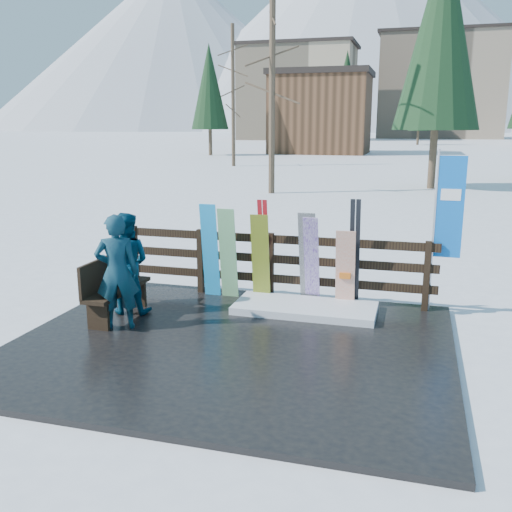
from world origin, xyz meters
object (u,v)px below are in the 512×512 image
(bench, at_px, (113,285))
(person_back, at_px, (126,263))
(snowboard_3, at_px, (312,261))
(rental_flag, at_px, (446,213))
(person_front, at_px, (117,272))
(snowboard_1, at_px, (228,254))
(snowboard_0, at_px, (210,251))
(snowboard_5, at_px, (345,269))
(snowboard_2, at_px, (260,258))
(snowboard_4, at_px, (308,259))

(bench, bearing_deg, person_back, 71.30)
(snowboard_3, relative_size, rental_flag, 0.60)
(person_front, bearing_deg, snowboard_1, -146.51)
(snowboard_0, xyz_separation_m, snowboard_5, (2.35, 0.00, -0.17))
(snowboard_2, xyz_separation_m, snowboard_5, (1.44, 0.00, -0.10))
(person_front, bearing_deg, person_back, -97.50)
(bench, distance_m, snowboard_0, 1.83)
(snowboard_1, xyz_separation_m, person_front, (-1.09, -1.86, 0.06))
(snowboard_4, bearing_deg, snowboard_3, 0.00)
(snowboard_2, bearing_deg, snowboard_0, 180.00)
(rental_flag, bearing_deg, snowboard_1, -175.63)
(snowboard_2, relative_size, person_front, 0.89)
(snowboard_2, xyz_separation_m, person_back, (-1.91, -1.17, 0.06))
(snowboard_1, relative_size, rental_flag, 0.62)
(bench, distance_m, person_back, 0.41)
(snowboard_4, distance_m, rental_flag, 2.30)
(bench, xyz_separation_m, snowboard_0, (1.09, 1.44, 0.31))
(bench, bearing_deg, snowboard_0, 52.86)
(rental_flag, xyz_separation_m, person_front, (-4.62, -2.13, -0.75))
(snowboard_4, bearing_deg, snowboard_0, 180.00)
(bench, height_order, snowboard_2, snowboard_2)
(snowboard_5, bearing_deg, snowboard_2, -180.00)
(bench, relative_size, snowboard_2, 0.98)
(snowboard_0, height_order, snowboard_2, snowboard_0)
(snowboard_4, bearing_deg, person_front, -143.15)
(snowboard_5, distance_m, person_back, 3.55)
(snowboard_1, distance_m, person_front, 2.16)
(bench, xyz_separation_m, snowboard_3, (2.87, 1.44, 0.24))
(bench, distance_m, snowboard_3, 3.22)
(snowboard_1, xyz_separation_m, rental_flag, (3.53, 0.27, 0.81))
(snowboard_5, xyz_separation_m, rental_flag, (1.51, 0.27, 0.95))
(snowboard_2, bearing_deg, snowboard_1, 180.00)
(snowboard_3, xyz_separation_m, rental_flag, (2.07, 0.27, 0.85))
(person_front, xyz_separation_m, person_back, (-0.23, 0.69, -0.05))
(bench, height_order, snowboard_0, snowboard_0)
(snowboard_5, relative_size, rental_flag, 0.51)
(bench, height_order, rental_flag, rental_flag)
(snowboard_0, relative_size, person_back, 1.03)
(rental_flag, bearing_deg, bench, -160.94)
(snowboard_2, distance_m, person_back, 2.24)
(bench, xyz_separation_m, snowboard_5, (3.44, 1.44, 0.14))
(snowboard_1, bearing_deg, person_back, -138.50)
(snowboard_1, relative_size, person_front, 0.93)
(snowboard_0, bearing_deg, snowboard_3, 0.00)
(snowboard_4, relative_size, person_front, 0.95)
(snowboard_2, bearing_deg, snowboard_4, 0.00)
(person_back, bearing_deg, snowboard_2, -158.63)
(rental_flag, distance_m, person_front, 5.14)
(snowboard_0, bearing_deg, snowboard_1, 0.00)
(rental_flag, bearing_deg, snowboard_4, -172.80)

